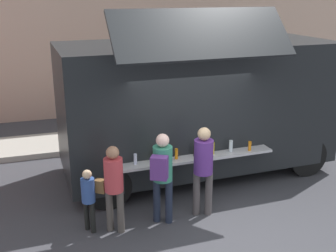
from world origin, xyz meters
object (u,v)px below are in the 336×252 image
(trash_bin, at_px, (280,112))
(child_near_queue, at_px, (88,195))
(customer_front_ordering, at_px, (203,164))
(food_truck_main, at_px, (197,104))
(customer_mid_with_backpack, at_px, (162,170))
(customer_rear_waiting, at_px, (113,182))

(trash_bin, distance_m, child_near_queue, 7.64)
(customer_front_ordering, bearing_deg, food_truck_main, 1.26)
(customer_front_ordering, bearing_deg, customer_mid_with_backpack, 114.12)
(customer_mid_with_backpack, bearing_deg, customer_front_ordering, -55.67)
(customer_front_ordering, height_order, customer_mid_with_backpack, customer_front_ordering)
(customer_mid_with_backpack, relative_size, child_near_queue, 1.46)
(trash_bin, height_order, customer_front_ordering, customer_front_ordering)
(customer_rear_waiting, bearing_deg, food_truck_main, -13.67)
(trash_bin, bearing_deg, customer_front_ordering, -135.37)
(customer_mid_with_backpack, bearing_deg, child_near_queue, 113.78)
(food_truck_main, relative_size, customer_front_ordering, 3.50)
(customer_front_ordering, bearing_deg, customer_rear_waiting, 111.69)
(customer_front_ordering, height_order, child_near_queue, customer_front_ordering)
(customer_mid_with_backpack, bearing_deg, customer_rear_waiting, 119.65)
(food_truck_main, height_order, customer_mid_with_backpack, food_truck_main)
(trash_bin, relative_size, customer_rear_waiting, 0.60)
(customer_mid_with_backpack, height_order, child_near_queue, customer_mid_with_backpack)
(customer_rear_waiting, bearing_deg, customer_front_ordering, -51.97)
(customer_rear_waiting, height_order, child_near_queue, customer_rear_waiting)
(customer_rear_waiting, bearing_deg, customer_mid_with_backpack, -54.22)
(customer_mid_with_backpack, height_order, customer_rear_waiting, customer_mid_with_backpack)
(customer_mid_with_backpack, bearing_deg, food_truck_main, -6.32)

